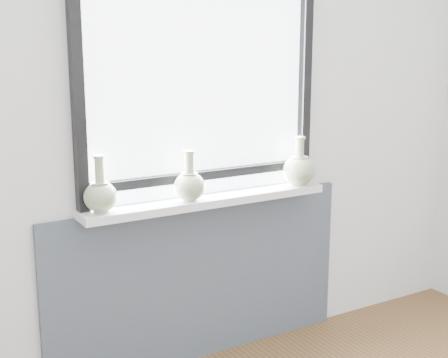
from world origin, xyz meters
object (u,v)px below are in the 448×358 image
windowsill (208,200)px  vase_a (100,194)px  vase_b (190,184)px  vase_c (299,169)px

windowsill → vase_a: bearing=-179.2°
vase_a → vase_b: bearing=-2.7°
vase_b → vase_c: 0.67m
vase_b → vase_a: bearing=177.3°
windowsill → vase_c: vase_c is taller
vase_a → vase_b: (0.44, -0.02, -0.00)m
vase_a → vase_c: vase_c is taller
windowsill → vase_b: size_ratio=5.34×
windowsill → vase_a: (-0.56, -0.01, 0.10)m
windowsill → vase_c: bearing=-2.8°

